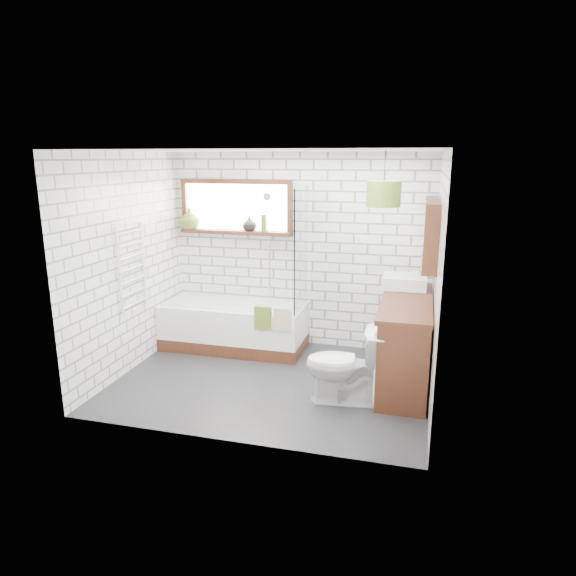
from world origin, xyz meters
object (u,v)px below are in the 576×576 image
(bathtub, at_px, (234,326))
(pendant, at_px, (384,194))
(basin, at_px, (405,282))
(toilet, at_px, (345,365))
(vanity, at_px, (406,341))

(bathtub, relative_size, pendant, 5.59)
(basin, distance_m, pendant, 1.45)
(bathtub, bearing_deg, toilet, -35.79)
(vanity, relative_size, toilet, 2.09)
(bathtub, relative_size, basin, 3.71)
(toilet, height_order, pendant, pendant)
(bathtub, xyz_separation_m, basin, (2.14, -0.03, 0.73))
(bathtub, height_order, pendant, pendant)
(basin, bearing_deg, pendant, -102.65)
(basin, height_order, pendant, pendant)
(basin, xyz_separation_m, toilet, (-0.51, -1.15, -0.63))
(pendant, bearing_deg, vanity, 59.03)
(vanity, bearing_deg, toilet, -131.41)
(toilet, bearing_deg, vanity, 132.17)
(pendant, bearing_deg, bathtub, 152.83)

